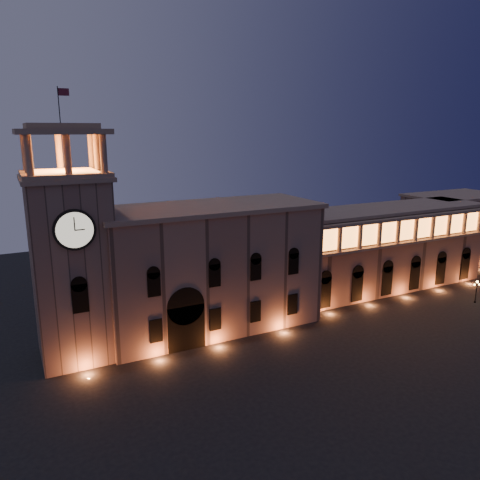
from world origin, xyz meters
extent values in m
plane|color=black|center=(0.00, 0.00, 0.00)|extent=(160.00, 160.00, 0.00)
cube|color=#785A4E|center=(-2.00, 22.00, 8.50)|extent=(30.00, 12.00, 17.00)
cube|color=#866D5C|center=(-2.00, 22.00, 17.30)|extent=(30.80, 12.80, 0.60)
cube|color=black|center=(-8.00, 16.60, 3.00)|extent=(5.00, 1.40, 6.00)
cylinder|color=black|center=(-8.00, 16.60, 6.00)|extent=(5.00, 1.40, 5.00)
cube|color=orange|center=(-8.00, 16.40, 2.80)|extent=(4.20, 0.20, 5.00)
cube|color=#785A4E|center=(-20.50, 21.00, 11.00)|extent=(9.00, 9.00, 22.00)
cube|color=#866D5C|center=(-20.50, 21.00, 22.25)|extent=(9.80, 9.80, 0.50)
cylinder|color=black|center=(-20.50, 16.32, 17.00)|extent=(4.60, 0.35, 4.60)
cylinder|color=beige|center=(-20.50, 16.18, 17.00)|extent=(4.00, 0.12, 4.00)
cube|color=#866D5C|center=(-20.50, 21.00, 22.75)|extent=(9.40, 9.40, 0.50)
cube|color=orange|center=(-20.50, 21.00, 23.05)|extent=(6.80, 6.80, 0.15)
cylinder|color=#866D5C|center=(-24.30, 17.20, 25.10)|extent=(0.76, 0.76, 4.20)
cylinder|color=#866D5C|center=(-20.50, 17.20, 25.10)|extent=(0.76, 0.76, 4.20)
cylinder|color=#866D5C|center=(-16.70, 17.20, 25.10)|extent=(0.76, 0.76, 4.20)
cylinder|color=#866D5C|center=(-24.30, 24.80, 25.10)|extent=(0.76, 0.76, 4.20)
cylinder|color=#866D5C|center=(-20.50, 24.80, 25.10)|extent=(0.76, 0.76, 4.20)
cylinder|color=#866D5C|center=(-16.70, 24.80, 25.10)|extent=(0.76, 0.76, 4.20)
cylinder|color=#866D5C|center=(-24.30, 21.00, 25.10)|extent=(0.76, 0.76, 4.20)
cylinder|color=#866D5C|center=(-16.70, 21.00, 25.10)|extent=(0.76, 0.76, 4.20)
cube|color=#866D5C|center=(-20.50, 21.00, 27.50)|extent=(9.80, 9.80, 0.60)
cube|color=#866D5C|center=(-20.50, 21.00, 28.10)|extent=(7.50, 7.50, 0.60)
cylinder|color=black|center=(-20.50, 21.00, 30.40)|extent=(0.10, 0.10, 4.00)
plane|color=#521728|center=(-19.90, 21.00, 31.80)|extent=(1.20, 0.00, 1.20)
cube|color=brown|center=(32.00, 24.00, 7.00)|extent=(40.00, 10.00, 14.00)
cube|color=#866D5C|center=(32.00, 24.00, 14.25)|extent=(40.60, 10.60, 0.50)
cube|color=#866D5C|center=(32.00, 18.50, 9.30)|extent=(40.00, 1.20, 0.40)
cube|color=#866D5C|center=(32.00, 18.50, 13.60)|extent=(40.00, 1.40, 0.50)
cube|color=orange|center=(32.00, 19.05, 11.50)|extent=(38.00, 0.15, 3.60)
cylinder|color=#866D5C|center=(14.00, 18.50, 11.50)|extent=(0.70, 0.70, 4.00)
cylinder|color=#866D5C|center=(18.00, 18.50, 11.50)|extent=(0.70, 0.70, 4.00)
cylinder|color=#866D5C|center=(22.00, 18.50, 11.50)|extent=(0.70, 0.70, 4.00)
cylinder|color=#866D5C|center=(26.00, 18.50, 11.50)|extent=(0.70, 0.70, 4.00)
cylinder|color=#866D5C|center=(30.00, 18.50, 11.50)|extent=(0.70, 0.70, 4.00)
cylinder|color=#866D5C|center=(34.00, 18.50, 11.50)|extent=(0.70, 0.70, 4.00)
cylinder|color=#866D5C|center=(38.00, 18.50, 11.50)|extent=(0.70, 0.70, 4.00)
cylinder|color=#866D5C|center=(42.00, 18.50, 11.50)|extent=(0.70, 0.70, 4.00)
cylinder|color=#866D5C|center=(46.00, 18.50, 11.50)|extent=(0.70, 0.70, 4.00)
cylinder|color=#866D5C|center=(50.00, 18.50, 11.50)|extent=(0.70, 0.70, 4.00)
cube|color=brown|center=(58.00, 30.00, 7.00)|extent=(20.00, 12.00, 14.00)
cylinder|color=black|center=(40.30, 10.64, 1.74)|extent=(0.14, 0.14, 3.48)
cylinder|color=black|center=(40.30, 10.64, 0.13)|extent=(0.38, 0.38, 0.26)
sphere|color=#FFCC66|center=(40.30, 10.64, 3.57)|extent=(0.38, 0.38, 0.38)
cylinder|color=black|center=(40.09, 10.71, 3.05)|extent=(0.84, 0.32, 0.05)
sphere|color=#FFCC66|center=(39.89, 10.78, 3.09)|extent=(0.28, 0.28, 0.28)
cylinder|color=black|center=(40.51, 10.57, 3.05)|extent=(0.84, 0.32, 0.05)
sphere|color=#FFCC66|center=(40.71, 10.50, 3.09)|extent=(0.28, 0.28, 0.28)
camera|label=1|loc=(-26.91, -36.55, 27.68)|focal=35.00mm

